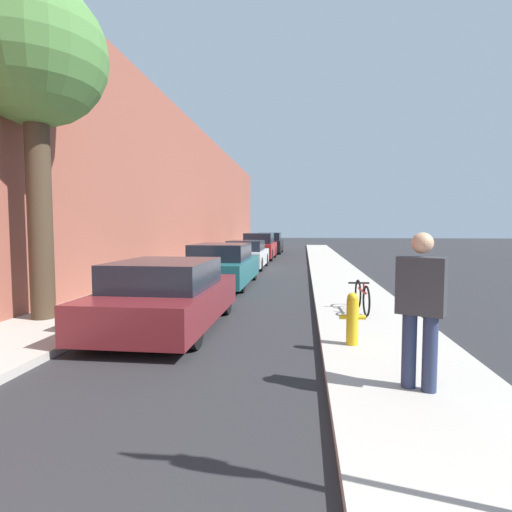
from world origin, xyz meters
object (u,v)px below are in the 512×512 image
(parked_car_red, at_px, (259,247))
(pedestrian, at_px, (421,303))
(fire_hydrant, at_px, (352,318))
(bicycle, at_px, (362,297))
(parked_car_maroon, at_px, (167,296))
(street_tree_near, at_px, (34,60))
(parked_car_white, at_px, (247,255))
(parked_car_black, at_px, (270,243))
(parked_car_teal, at_px, (222,266))

(parked_car_red, height_order, pedestrian, pedestrian)
(fire_hydrant, xyz_separation_m, bicycle, (0.47, 2.39, -0.08))
(parked_car_maroon, distance_m, pedestrian, 4.60)
(street_tree_near, height_order, fire_hydrant, street_tree_near)
(parked_car_white, bearing_deg, pedestrian, -74.38)
(parked_car_black, xyz_separation_m, fire_hydrant, (3.18, -23.29, -0.19))
(pedestrian, bearing_deg, parked_car_maroon, -9.11)
(parked_car_black, height_order, bicycle, parked_car_black)
(parked_car_black, bearing_deg, pedestrian, -81.55)
(parked_car_maroon, bearing_deg, pedestrian, -35.68)
(parked_car_red, bearing_deg, parked_car_white, -89.93)
(parked_car_white, bearing_deg, parked_car_maroon, -89.39)
(parked_car_teal, height_order, pedestrian, pedestrian)
(street_tree_near, bearing_deg, fire_hydrant, -10.83)
(street_tree_near, relative_size, pedestrian, 3.72)
(pedestrian, bearing_deg, parked_car_black, -54.98)
(parked_car_maroon, xyz_separation_m, parked_car_white, (-0.12, 11.06, 0.01))
(parked_car_teal, bearing_deg, parked_car_red, 90.09)
(parked_car_red, height_order, street_tree_near, street_tree_near)
(parked_car_white, bearing_deg, fire_hydrant, -74.67)
(bicycle, bearing_deg, parked_car_white, 108.48)
(parked_car_red, xyz_separation_m, bicycle, (3.81, -15.15, -0.29))
(parked_car_maroon, relative_size, pedestrian, 2.38)
(parked_car_maroon, bearing_deg, street_tree_near, 179.95)
(parked_car_red, distance_m, street_tree_near, 17.15)
(parked_car_black, bearing_deg, bicycle, -80.07)
(bicycle, bearing_deg, street_tree_near, -170.81)
(bicycle, bearing_deg, pedestrian, -92.29)
(parked_car_maroon, bearing_deg, parked_car_black, 89.93)
(parked_car_maroon, distance_m, street_tree_near, 4.98)
(parked_car_red, relative_size, pedestrian, 2.78)
(fire_hydrant, height_order, bicycle, fire_hydrant)
(parked_car_red, xyz_separation_m, parked_car_black, (0.15, 5.75, -0.02))
(street_tree_near, bearing_deg, parked_car_black, 83.61)
(parked_car_red, xyz_separation_m, pedestrian, (3.84, -19.13, 0.33))
(street_tree_near, height_order, bicycle, street_tree_near)
(pedestrian, bearing_deg, parked_car_white, -47.81)
(parked_car_black, height_order, pedestrian, pedestrian)
(parked_car_black, xyz_separation_m, street_tree_near, (-2.49, -22.21, 4.22))
(parked_car_teal, distance_m, parked_car_white, 5.56)
(parked_car_black, distance_m, bicycle, 21.22)
(parked_car_maroon, relative_size, parked_car_white, 0.97)
(parked_car_maroon, distance_m, parked_car_red, 16.46)
(parked_car_teal, xyz_separation_m, parked_car_white, (-0.01, 5.56, -0.03))
(parked_car_black, relative_size, street_tree_near, 0.69)
(parked_car_teal, relative_size, fire_hydrant, 5.80)
(parked_car_teal, bearing_deg, bicycle, -47.86)
(fire_hydrant, bearing_deg, parked_car_red, 100.76)
(pedestrian, height_order, bicycle, pedestrian)
(parked_car_red, bearing_deg, fire_hydrant, -79.24)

